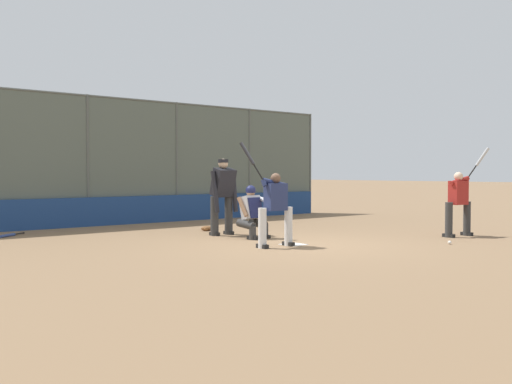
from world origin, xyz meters
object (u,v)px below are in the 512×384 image
object	(u,v)px
fielding_glove_on_dirt	(207,228)
baseball_loose	(450,243)
umpire_home	(223,194)
catcher_behind_plate	(253,211)
batter_on_deck	(459,201)
spare_bat_near_backstop	(10,235)
batter_at_plate	(275,207)

from	to	relation	value
fielding_glove_on_dirt	baseball_loose	bearing A→B (deg)	111.58
baseball_loose	umpire_home	bearing A→B (deg)	-60.28
catcher_behind_plate	batter_on_deck	world-z (taller)	batter_on_deck
catcher_behind_plate	fielding_glove_on_dirt	bearing A→B (deg)	-104.30
catcher_behind_plate	spare_bat_near_backstop	xyz separation A→B (m)	(4.04, -3.87, -0.58)
umpire_home	baseball_loose	size ratio (longest dim) A/B	24.14
batter_on_deck	fielding_glove_on_dirt	xyz separation A→B (m)	(3.67, -4.79, -0.75)
batter_at_plate	catcher_behind_plate	world-z (taller)	batter_at_plate
baseball_loose	spare_bat_near_backstop	bearing A→B (deg)	-48.39
fielding_glove_on_dirt	spare_bat_near_backstop	bearing A→B (deg)	-22.27
batter_at_plate	baseball_loose	bearing A→B (deg)	150.74
umpire_home	batter_on_deck	size ratio (longest dim) A/B	0.87
spare_bat_near_backstop	baseball_loose	size ratio (longest dim) A/B	9.52
catcher_behind_plate	batter_at_plate	bearing A→B (deg)	57.87
umpire_home	fielding_glove_on_dirt	bearing A→B (deg)	-107.38
batter_at_plate	baseball_loose	world-z (taller)	batter_at_plate
batter_at_plate	fielding_glove_on_dirt	world-z (taller)	batter_at_plate
catcher_behind_plate	batter_on_deck	size ratio (longest dim) A/B	0.58
catcher_behind_plate	baseball_loose	xyz separation A→B (m)	(-2.40, 3.39, -0.58)
spare_bat_near_backstop	batter_at_plate	bearing A→B (deg)	86.64
batter_at_plate	spare_bat_near_backstop	distance (m)	6.36
catcher_behind_plate	baseball_loose	distance (m)	4.20
catcher_behind_plate	baseball_loose	size ratio (longest dim) A/B	15.98
batter_at_plate	batter_on_deck	xyz separation A→B (m)	(-4.54, 1.22, 0.01)
umpire_home	fielding_glove_on_dirt	distance (m)	1.48
umpire_home	baseball_loose	world-z (taller)	umpire_home
batter_at_plate	catcher_behind_plate	bearing A→B (deg)	-110.59
batter_at_plate	umpire_home	xyz separation A→B (m)	(-0.54, -2.45, 0.17)
spare_bat_near_backstop	batter_on_deck	bearing A→B (deg)	104.54
catcher_behind_plate	batter_on_deck	distance (m)	4.73
spare_bat_near_backstop	baseball_loose	distance (m)	9.71
batter_on_deck	spare_bat_near_backstop	xyz separation A→B (m)	(7.94, -6.54, -0.77)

